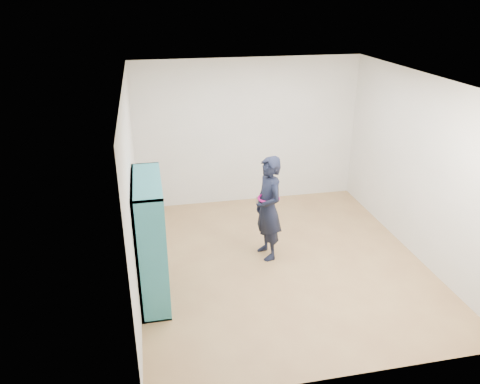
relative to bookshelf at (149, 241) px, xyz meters
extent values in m
plane|color=#946943|center=(1.84, 0.42, -0.78)|extent=(4.50, 4.50, 0.00)
plane|color=white|center=(1.84, 0.42, 1.82)|extent=(4.50, 4.50, 0.00)
cube|color=beige|center=(-0.16, 0.42, 0.52)|extent=(0.02, 4.50, 2.60)
cube|color=beige|center=(3.84, 0.42, 0.52)|extent=(0.02, 4.50, 2.60)
cube|color=beige|center=(1.84, 2.67, 0.52)|extent=(4.00, 0.02, 2.60)
cube|color=beige|center=(1.84, -1.83, 0.52)|extent=(4.00, 0.02, 2.60)
cube|color=teal|center=(0.03, -0.58, 0.01)|extent=(0.35, 0.02, 1.59)
cube|color=teal|center=(0.03, 0.59, 0.01)|extent=(0.35, 0.02, 1.59)
cube|color=teal|center=(0.03, 0.01, -0.77)|extent=(0.35, 1.19, 0.02)
cube|color=teal|center=(0.03, 0.01, 0.80)|extent=(0.35, 1.19, 0.02)
cube|color=teal|center=(-0.13, 0.01, 0.01)|extent=(0.02, 1.19, 1.59)
cube|color=teal|center=(0.03, -0.18, 0.01)|extent=(0.32, 0.02, 1.54)
cube|color=teal|center=(0.03, 0.20, 0.01)|extent=(0.32, 0.02, 1.54)
cube|color=teal|center=(0.03, 0.01, -0.37)|extent=(0.32, 1.14, 0.02)
cube|color=teal|center=(0.03, 0.01, 0.01)|extent=(0.32, 1.14, 0.02)
cube|color=teal|center=(0.03, 0.01, 0.40)|extent=(0.32, 1.14, 0.02)
cube|color=beige|center=(0.05, -0.38, -0.72)|extent=(0.22, 0.14, 0.06)
cube|color=black|center=(0.06, -0.43, -0.24)|extent=(0.18, 0.16, 0.24)
cube|color=maroon|center=(0.06, -0.43, 0.14)|extent=(0.18, 0.16, 0.23)
cube|color=silver|center=(0.05, -0.38, 0.45)|extent=(0.22, 0.14, 0.08)
cube|color=navy|center=(0.06, -0.05, -0.62)|extent=(0.18, 0.16, 0.24)
cube|color=brown|center=(0.06, -0.05, -0.24)|extent=(0.18, 0.16, 0.24)
cube|color=#BFB28C|center=(0.05, 0.00, 0.07)|extent=(0.22, 0.14, 0.08)
cube|color=#26594C|center=(0.06, -0.05, 0.54)|extent=(0.18, 0.16, 0.26)
cube|color=beige|center=(0.06, 0.33, -0.64)|extent=(0.18, 0.16, 0.20)
cube|color=black|center=(0.05, 0.38, -0.32)|extent=(0.22, 0.14, 0.08)
cube|color=maroon|center=(0.06, 0.33, 0.14)|extent=(0.18, 0.16, 0.23)
cube|color=silver|center=(0.06, 0.33, 0.55)|extent=(0.18, 0.16, 0.27)
imported|color=black|center=(1.69, 0.63, -0.01)|extent=(0.47, 0.62, 1.54)
torus|color=#9B0B61|center=(1.69, 0.63, 0.15)|extent=(0.37, 0.37, 0.04)
cube|color=silver|center=(1.55, 0.69, 0.09)|extent=(0.04, 0.08, 0.13)
cube|color=black|center=(1.55, 0.69, 0.09)|extent=(0.04, 0.08, 0.13)
camera|label=1|loc=(0.09, -5.17, 2.85)|focal=35.00mm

